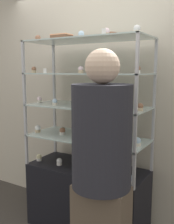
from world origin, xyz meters
TOP-DOWN VIEW (x-y plane):
  - back_wall at (0.00, 0.40)m, footprint 8.00×0.05m
  - display_base at (0.00, 0.00)m, footprint 1.20×0.51m
  - display_riser_lower at (0.00, 0.00)m, footprint 1.20×0.51m
  - display_riser_middle at (0.00, 0.00)m, footprint 1.20×0.51m
  - display_riser_upper at (0.00, 0.00)m, footprint 1.20×0.51m
  - display_riser_top at (0.00, 0.00)m, footprint 1.20×0.51m
  - layer_cake_centerpiece at (0.07, -0.00)m, footprint 0.19×0.19m
  - sheet_cake_frosted at (-0.31, 0.02)m, footprint 0.19×0.13m
  - cupcake_0 at (-0.54, -0.10)m, footprint 0.06×0.06m
  - cupcake_1 at (-0.28, -0.09)m, footprint 0.06×0.06m
  - cupcake_2 at (-0.00, -0.08)m, footprint 0.06×0.06m
  - cupcake_3 at (0.27, -0.09)m, footprint 0.06×0.06m
  - cupcake_4 at (0.53, -0.14)m, footprint 0.06×0.06m
  - price_tag_0 at (0.29, -0.23)m, footprint 0.04×0.00m
  - cupcake_5 at (-0.55, -0.10)m, footprint 0.06×0.06m
  - cupcake_6 at (-0.27, -0.05)m, footprint 0.06×0.06m
  - cupcake_7 at (0.26, -0.05)m, footprint 0.06×0.06m
  - cupcake_8 at (0.54, -0.04)m, footprint 0.06×0.06m
  - price_tag_1 at (0.28, -0.23)m, footprint 0.04×0.00m
  - cupcake_9 at (-0.56, -0.05)m, footprint 0.05×0.05m
  - cupcake_10 at (-0.29, -0.14)m, footprint 0.05×0.05m
  - cupcake_11 at (0.00, -0.13)m, footprint 0.05×0.05m
  - cupcake_12 at (0.29, -0.12)m, footprint 0.05×0.05m
  - cupcake_13 at (0.56, -0.05)m, footprint 0.05×0.05m
  - price_tag_2 at (0.16, -0.23)m, footprint 0.04×0.00m
  - cupcake_14 at (-0.55, -0.13)m, footprint 0.05×0.05m
  - cupcake_15 at (0.01, -0.13)m, footprint 0.05×0.05m
  - cupcake_16 at (0.55, -0.12)m, footprint 0.05×0.05m
  - price_tag_3 at (-0.32, -0.23)m, footprint 0.04×0.00m
  - cupcake_17 at (-0.54, -0.07)m, footprint 0.06×0.06m
  - cupcake_18 at (-0.01, -0.08)m, footprint 0.06×0.06m
  - cupcake_19 at (0.26, -0.12)m, footprint 0.06×0.06m
  - cupcake_20 at (0.53, -0.12)m, footprint 0.06×0.06m
  - price_tag_4 at (0.30, -0.23)m, footprint 0.04×0.00m
  - donut_glazed at (0.26, -0.03)m, footprint 0.14×0.14m
  - customer_figure at (0.49, -0.61)m, footprint 0.41×0.41m

SIDE VIEW (x-z plane):
  - display_base at x=0.00m, z-range 0.00..0.67m
  - price_tag_0 at x=0.29m, z-range 0.67..0.71m
  - cupcake_0 at x=-0.54m, z-range 0.67..0.74m
  - cupcake_1 at x=-0.28m, z-range 0.67..0.74m
  - cupcake_2 at x=0.00m, z-range 0.67..0.74m
  - cupcake_3 at x=0.27m, z-range 0.67..0.74m
  - cupcake_4 at x=0.53m, z-range 0.67..0.74m
  - customer_figure at x=0.49m, z-range 0.06..1.84m
  - display_riser_lower at x=0.00m, z-range 0.81..1.12m
  - price_tag_1 at x=0.28m, z-range 0.98..1.03m
  - cupcake_5 at x=-0.55m, z-range 0.98..1.06m
  - cupcake_6 at x=-0.27m, z-range 0.98..1.06m
  - cupcake_7 at x=0.26m, z-range 0.98..1.06m
  - cupcake_8 at x=0.54m, z-range 0.98..1.06m
  - layer_cake_centerpiece at x=0.07m, z-range 0.98..1.08m
  - display_riser_middle at x=0.00m, z-range 1.12..1.43m
  - back_wall at x=0.00m, z-range 0.00..2.60m
  - price_tag_2 at x=0.16m, z-range 1.30..1.34m
  - cupcake_9 at x=-0.56m, z-range 1.30..1.36m
  - cupcake_10 at x=-0.29m, z-range 1.30..1.36m
  - cupcake_11 at x=0.00m, z-range 1.30..1.36m
  - cupcake_12 at x=0.29m, z-range 1.30..1.36m
  - cupcake_13 at x=0.56m, z-range 1.30..1.36m
  - display_riser_upper at x=0.00m, z-range 1.43..1.75m
  - price_tag_3 at x=-0.32m, z-range 1.61..1.65m
  - cupcake_14 at x=-0.55m, z-range 1.61..1.67m
  - cupcake_15 at x=0.01m, z-range 1.61..1.67m
  - cupcake_16 at x=0.55m, z-range 1.61..1.67m
  - display_riser_top at x=0.00m, z-range 1.75..2.06m
  - donut_glazed at x=0.26m, z-range 1.92..1.96m
  - price_tag_4 at x=0.30m, z-range 1.92..1.97m
  - cupcake_17 at x=-0.54m, z-range 1.92..1.99m
  - cupcake_18 at x=-0.01m, z-range 1.92..1.99m
  - cupcake_19 at x=0.26m, z-range 1.92..1.99m
  - cupcake_20 at x=0.53m, z-range 1.92..1.99m
  - sheet_cake_frosted at x=-0.31m, z-range 1.92..1.99m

